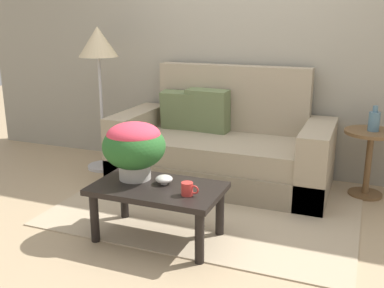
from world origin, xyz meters
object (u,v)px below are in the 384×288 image
at_px(side_table, 370,151).
at_px(snack_bowl, 164,179).
at_px(coffee_table, 158,195).
at_px(floor_lamp, 98,53).
at_px(potted_plant, 134,145).
at_px(couch, 221,149).
at_px(coffee_mug, 188,189).
at_px(table_vase, 374,121).

xyz_separation_m(side_table, snack_bowl, (-1.36, -1.38, 0.02)).
distance_m(coffee_table, side_table, 2.00).
distance_m(side_table, floor_lamp, 2.75).
bearing_deg(floor_lamp, potted_plant, -48.53).
distance_m(couch, coffee_mug, 1.40).
xyz_separation_m(potted_plant, coffee_mug, (0.48, -0.15, -0.21)).
bearing_deg(coffee_mug, side_table, 53.37).
distance_m(side_table, potted_plant, 2.12).
bearing_deg(table_vase, couch, -174.45).
bearing_deg(side_table, table_vase, -31.44).
height_order(coffee_table, floor_lamp, floor_lamp).
bearing_deg(coffee_table, table_vase, 45.67).
distance_m(side_table, table_vase, 0.28).
relative_size(couch, snack_bowl, 16.46).
bearing_deg(snack_bowl, side_table, 45.35).
xyz_separation_m(floor_lamp, coffee_mug, (1.50, -1.31, -0.77)).
xyz_separation_m(couch, side_table, (1.34, 0.14, 0.09)).
height_order(couch, coffee_table, couch).
bearing_deg(couch, table_vase, 5.55).
bearing_deg(floor_lamp, coffee_table, -44.79).
height_order(snack_bowl, table_vase, table_vase).
bearing_deg(coffee_mug, snack_bowl, 150.72).
bearing_deg(coffee_mug, floor_lamp, 139.00).
distance_m(coffee_table, table_vase, 2.03).
bearing_deg(coffee_table, side_table, 45.96).
relative_size(couch, coffee_table, 2.21).
xyz_separation_m(coffee_mug, snack_bowl, (-0.24, 0.13, -0.01)).
relative_size(coffee_table, coffee_mug, 7.49).
bearing_deg(potted_plant, coffee_table, -19.37).
xyz_separation_m(couch, snack_bowl, (-0.03, -1.24, 0.11)).
distance_m(couch, potted_plant, 1.29).
relative_size(potted_plant, table_vase, 2.06).
height_order(coffee_table, coffee_mug, coffee_mug).
bearing_deg(table_vase, side_table, 148.56).
relative_size(coffee_table, side_table, 1.53).
distance_m(couch, snack_bowl, 1.25).
bearing_deg(snack_bowl, coffee_table, -114.63).
bearing_deg(coffee_mug, table_vase, 53.06).
xyz_separation_m(coffee_table, coffee_mug, (0.26, -0.08, 0.11)).
xyz_separation_m(side_table, table_vase, (0.01, -0.01, 0.28)).
bearing_deg(table_vase, snack_bowl, -134.95).
height_order(couch, table_vase, couch).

